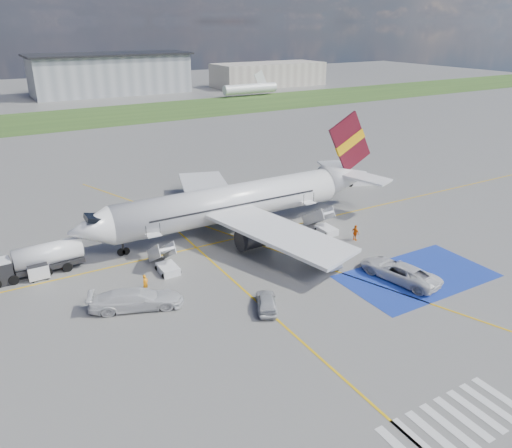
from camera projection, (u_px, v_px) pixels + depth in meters
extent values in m
plane|color=#60605E|center=(303.00, 285.00, 44.35)|extent=(400.00, 400.00, 0.00)
cube|color=#2D4C1E|center=(75.00, 118.00, 120.37)|extent=(400.00, 30.00, 0.01)
cube|color=gold|center=(239.00, 238.00, 53.95)|extent=(120.00, 0.20, 0.01)
cube|color=gold|center=(327.00, 365.00, 34.01)|extent=(0.20, 60.00, 0.01)
cube|color=gold|center=(239.00, 238.00, 53.95)|extent=(20.71, 56.45, 0.01)
cube|color=#193197|center=(417.00, 276.00, 45.81)|extent=(14.00, 8.00, 0.01)
cube|color=silver|center=(419.00, 443.00, 27.70)|extent=(0.60, 4.00, 0.01)
cube|color=silver|center=(434.00, 434.00, 28.26)|extent=(0.60, 4.00, 0.01)
cube|color=silver|center=(449.00, 426.00, 28.82)|extent=(0.60, 4.00, 0.01)
cube|color=silver|center=(463.00, 419.00, 29.38)|extent=(0.60, 4.00, 0.01)
cube|color=silver|center=(476.00, 411.00, 29.94)|extent=(0.60, 4.00, 0.01)
cube|color=silver|center=(489.00, 404.00, 30.50)|extent=(0.60, 4.00, 0.01)
cube|color=silver|center=(501.00, 397.00, 31.06)|extent=(0.60, 4.00, 0.01)
cube|color=gray|center=(111.00, 75.00, 159.45)|extent=(48.00, 18.00, 12.00)
cube|color=#A1978B|center=(268.00, 74.00, 180.27)|extent=(40.00, 16.00, 8.00)
cylinder|color=silver|center=(230.00, 203.00, 54.27)|extent=(26.00, 3.90, 3.90)
cone|color=silver|center=(89.00, 230.00, 47.27)|extent=(4.00, 3.90, 3.90)
cube|color=black|center=(94.00, 218.00, 47.15)|extent=(1.67, 1.90, 0.82)
cone|color=silver|center=(346.00, 178.00, 61.68)|extent=(6.50, 3.90, 3.90)
cube|color=silver|center=(279.00, 233.00, 48.16)|extent=(9.86, 15.95, 1.40)
cube|color=silver|center=(205.00, 186.00, 61.76)|extent=(9.86, 15.95, 1.40)
cylinder|color=#38383A|center=(255.00, 238.00, 50.54)|extent=(3.40, 2.10, 2.10)
cylinder|color=#38383A|center=(208.00, 205.00, 59.50)|extent=(3.40, 2.10, 2.10)
cube|color=#510D18|center=(350.00, 142.00, 60.16)|extent=(6.62, 0.30, 7.45)
cube|color=#E4A50C|center=(350.00, 142.00, 60.16)|extent=(4.36, 0.40, 3.08)
cube|color=silver|center=(367.00, 178.00, 59.13)|extent=(4.73, 5.95, 0.49)
cube|color=silver|center=(334.00, 166.00, 64.25)|extent=(4.73, 5.95, 0.49)
cube|color=black|center=(238.00, 205.00, 52.57)|extent=(19.50, 0.04, 0.18)
cube|color=black|center=(221.00, 195.00, 55.71)|extent=(19.50, 0.04, 0.18)
cube|color=silver|center=(161.00, 252.00, 47.25)|extent=(1.40, 3.73, 2.32)
cube|color=silver|center=(154.00, 235.00, 48.37)|extent=(1.40, 1.00, 0.12)
cylinder|color=black|center=(146.00, 231.00, 47.84)|extent=(0.06, 0.06, 1.10)
cylinder|color=black|center=(160.00, 228.00, 48.49)|extent=(0.06, 0.06, 1.10)
cube|color=silver|center=(168.00, 269.00, 46.38)|extent=(1.60, 2.40, 0.70)
cube|color=silver|center=(318.00, 216.00, 55.88)|extent=(1.40, 3.73, 2.32)
cube|color=silver|center=(309.00, 203.00, 57.01)|extent=(1.40, 1.00, 0.12)
cylinder|color=black|center=(304.00, 199.00, 56.47)|extent=(0.06, 0.06, 1.10)
cylinder|color=black|center=(314.00, 197.00, 57.13)|extent=(0.06, 0.06, 1.10)
cube|color=silver|center=(326.00, 230.00, 55.02)|extent=(1.60, 2.40, 0.70)
cube|color=black|center=(0.00, 272.00, 44.33)|extent=(2.13, 2.13, 2.04)
cylinder|color=silver|center=(48.00, 254.00, 46.14)|extent=(6.13, 2.30, 2.04)
cube|color=black|center=(50.00, 264.00, 46.53)|extent=(6.13, 2.30, 0.44)
cube|color=silver|center=(38.00, 272.00, 45.04)|extent=(1.80, 1.10, 1.25)
cube|color=black|center=(37.00, 265.00, 44.79)|extent=(1.71, 1.01, 0.11)
cube|color=silver|center=(361.00, 181.00, 71.64)|extent=(5.59, 3.35, 0.88)
cube|color=black|center=(371.00, 175.00, 71.60)|extent=(3.70, 2.35, 0.98)
imported|color=#ABADB2|center=(266.00, 302.00, 40.37)|extent=(3.20, 4.25, 1.35)
imported|color=#B9BCC1|center=(322.00, 258.00, 47.74)|extent=(1.83, 4.36, 1.40)
imported|color=silver|center=(399.00, 269.00, 44.86)|extent=(3.72, 6.15, 2.16)
imported|color=silver|center=(136.00, 296.00, 40.33)|extent=(6.08, 4.06, 2.21)
imported|color=orange|center=(145.00, 283.00, 42.99)|extent=(0.68, 0.59, 1.56)
imported|color=#DB550B|center=(64.00, 262.00, 46.82)|extent=(0.94, 0.90, 1.53)
imported|color=orange|center=(355.00, 233.00, 53.02)|extent=(0.52, 1.05, 1.73)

